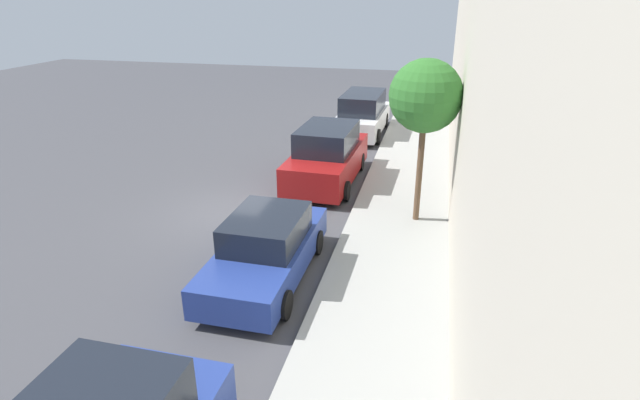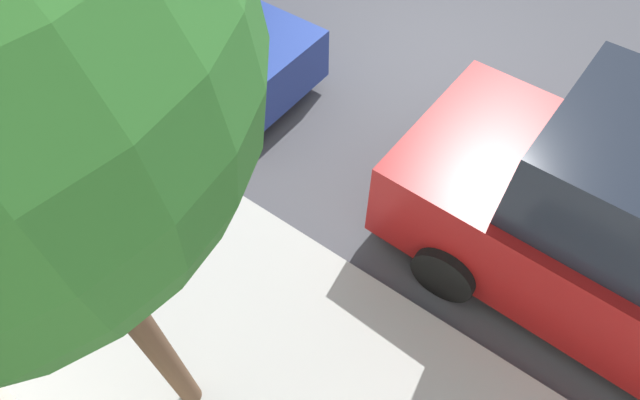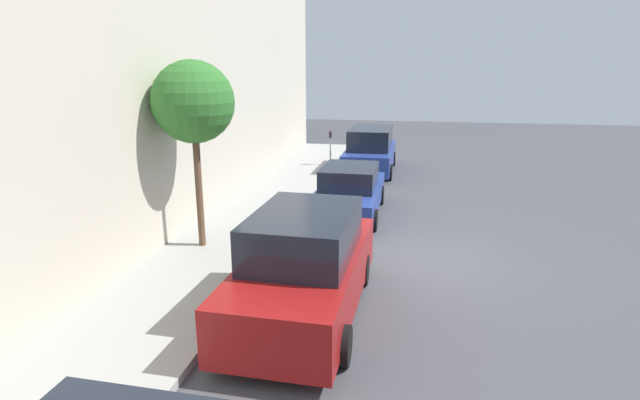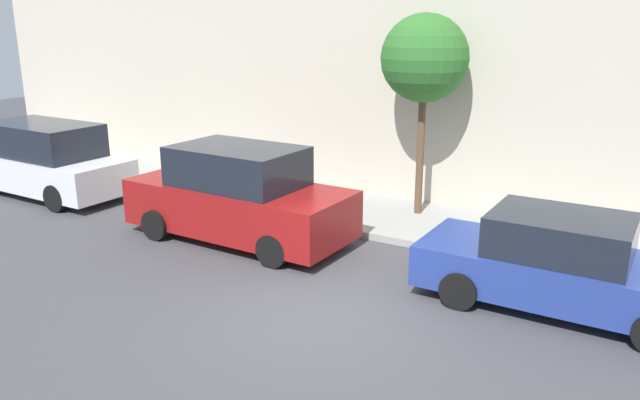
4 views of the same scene
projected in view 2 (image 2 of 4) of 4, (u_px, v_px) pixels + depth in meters
name	position (u px, v px, depth m)	size (l,w,h in m)	color
ground_plane	(436.00, 65.00, 7.19)	(60.00, 60.00, 0.00)	#424247
sidewalk	(192.00, 323.00, 4.78)	(2.80, 32.00, 0.15)	#9E9E99
parked_sedan_second	(156.00, 15.00, 6.68)	(1.92, 4.52, 1.54)	navy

